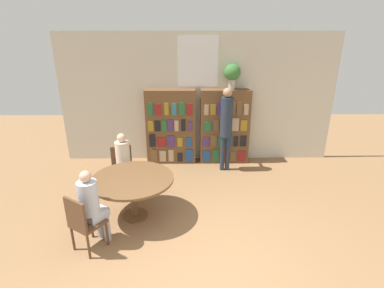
{
  "coord_description": "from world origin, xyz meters",
  "views": [
    {
      "loc": [
        -0.21,
        -3.0,
        3.02
      ],
      "look_at": [
        -0.15,
        2.15,
        1.05
      ],
      "focal_mm": 28.0,
      "sensor_mm": 36.0,
      "label": 1
    }
  ],
  "objects_px": {
    "bookshelf_right": "(225,127)",
    "reading_table": "(133,183)",
    "librarian_standing": "(226,122)",
    "flower_vase": "(232,73)",
    "chair_near_camera": "(83,222)",
    "seated_reader_left": "(124,161)",
    "bookshelf_left": "(171,127)",
    "chair_left_side": "(123,166)",
    "seated_reader_right": "(92,203)"
  },
  "relations": [
    {
      "from": "librarian_standing",
      "to": "bookshelf_right",
      "type": "bearing_deg",
      "value": 86.71
    },
    {
      "from": "reading_table",
      "to": "chair_near_camera",
      "type": "relative_size",
      "value": 1.53
    },
    {
      "from": "flower_vase",
      "to": "seated_reader_left",
      "type": "bearing_deg",
      "value": -145.04
    },
    {
      "from": "reading_table",
      "to": "seated_reader_left",
      "type": "distance_m",
      "value": 0.84
    },
    {
      "from": "bookshelf_left",
      "to": "chair_left_side",
      "type": "height_order",
      "value": "bookshelf_left"
    },
    {
      "from": "flower_vase",
      "to": "seated_reader_right",
      "type": "relative_size",
      "value": 0.46
    },
    {
      "from": "reading_table",
      "to": "seated_reader_right",
      "type": "bearing_deg",
      "value": -122.89
    },
    {
      "from": "chair_left_side",
      "to": "reading_table",
      "type": "bearing_deg",
      "value": 90.0
    },
    {
      "from": "bookshelf_right",
      "to": "librarian_standing",
      "type": "xyz_separation_m",
      "value": [
        -0.03,
        -0.5,
        0.26
      ]
    },
    {
      "from": "bookshelf_right",
      "to": "chair_near_camera",
      "type": "distance_m",
      "value": 3.97
    },
    {
      "from": "chair_left_side",
      "to": "seated_reader_left",
      "type": "height_order",
      "value": "seated_reader_left"
    },
    {
      "from": "bookshelf_left",
      "to": "bookshelf_right",
      "type": "xyz_separation_m",
      "value": [
        1.27,
        -0.0,
        -0.0
      ]
    },
    {
      "from": "bookshelf_left",
      "to": "reading_table",
      "type": "xyz_separation_m",
      "value": [
        -0.51,
        -2.33,
        -0.24
      ]
    },
    {
      "from": "reading_table",
      "to": "bookshelf_right",
      "type": "bearing_deg",
      "value": 52.52
    },
    {
      "from": "seated_reader_right",
      "to": "librarian_standing",
      "type": "xyz_separation_m",
      "value": [
        2.21,
        2.53,
        0.44
      ]
    },
    {
      "from": "chair_near_camera",
      "to": "librarian_standing",
      "type": "distance_m",
      "value": 3.6
    },
    {
      "from": "chair_near_camera",
      "to": "librarian_standing",
      "type": "height_order",
      "value": "librarian_standing"
    },
    {
      "from": "flower_vase",
      "to": "seated_reader_right",
      "type": "bearing_deg",
      "value": -127.89
    },
    {
      "from": "bookshelf_right",
      "to": "flower_vase",
      "type": "height_order",
      "value": "flower_vase"
    },
    {
      "from": "bookshelf_right",
      "to": "seated_reader_right",
      "type": "bearing_deg",
      "value": -126.45
    },
    {
      "from": "bookshelf_right",
      "to": "flower_vase",
      "type": "distance_m",
      "value": 1.24
    },
    {
      "from": "bookshelf_right",
      "to": "librarian_standing",
      "type": "distance_m",
      "value": 0.57
    },
    {
      "from": "bookshelf_right",
      "to": "chair_left_side",
      "type": "xyz_separation_m",
      "value": [
        -2.15,
        -1.37,
        -0.38
      ]
    },
    {
      "from": "bookshelf_left",
      "to": "librarian_standing",
      "type": "height_order",
      "value": "librarian_standing"
    },
    {
      "from": "bookshelf_right",
      "to": "seated_reader_right",
      "type": "height_order",
      "value": "bookshelf_right"
    },
    {
      "from": "flower_vase",
      "to": "bookshelf_right",
      "type": "bearing_deg",
      "value": -177.65
    },
    {
      "from": "bookshelf_left",
      "to": "chair_near_camera",
      "type": "distance_m",
      "value": 3.38
    },
    {
      "from": "reading_table",
      "to": "chair_left_side",
      "type": "height_order",
      "value": "chair_left_side"
    },
    {
      "from": "bookshelf_left",
      "to": "bookshelf_right",
      "type": "height_order",
      "value": "same"
    },
    {
      "from": "seated_reader_left",
      "to": "flower_vase",
      "type": "bearing_deg",
      "value": -166.15
    },
    {
      "from": "reading_table",
      "to": "seated_reader_left",
      "type": "xyz_separation_m",
      "value": [
        -0.3,
        0.79,
        0.06
      ]
    },
    {
      "from": "bookshelf_right",
      "to": "flower_vase",
      "type": "xyz_separation_m",
      "value": [
        0.12,
        0.01,
        1.24
      ]
    },
    {
      "from": "flower_vase",
      "to": "reading_table",
      "type": "height_order",
      "value": "flower_vase"
    },
    {
      "from": "flower_vase",
      "to": "librarian_standing",
      "type": "bearing_deg",
      "value": -106.78
    },
    {
      "from": "reading_table",
      "to": "flower_vase",
      "type": "bearing_deg",
      "value": 50.71
    },
    {
      "from": "librarian_standing",
      "to": "chair_near_camera",
      "type": "bearing_deg",
      "value": -130.72
    },
    {
      "from": "seated_reader_right",
      "to": "librarian_standing",
      "type": "relative_size",
      "value": 0.65
    },
    {
      "from": "bookshelf_left",
      "to": "flower_vase",
      "type": "relative_size",
      "value": 3.13
    },
    {
      "from": "bookshelf_right",
      "to": "seated_reader_left",
      "type": "relative_size",
      "value": 1.43
    },
    {
      "from": "chair_near_camera",
      "to": "seated_reader_left",
      "type": "relative_size",
      "value": 0.73
    },
    {
      "from": "reading_table",
      "to": "chair_near_camera",
      "type": "bearing_deg",
      "value": -122.89
    },
    {
      "from": "bookshelf_right",
      "to": "chair_left_side",
      "type": "height_order",
      "value": "bookshelf_right"
    },
    {
      "from": "bookshelf_right",
      "to": "chair_left_side",
      "type": "bearing_deg",
      "value": -147.47
    },
    {
      "from": "bookshelf_left",
      "to": "seated_reader_right",
      "type": "height_order",
      "value": "bookshelf_left"
    },
    {
      "from": "chair_near_camera",
      "to": "chair_left_side",
      "type": "height_order",
      "value": "same"
    },
    {
      "from": "bookshelf_left",
      "to": "bookshelf_right",
      "type": "distance_m",
      "value": 1.27
    },
    {
      "from": "flower_vase",
      "to": "reading_table",
      "type": "xyz_separation_m",
      "value": [
        -1.91,
        -2.33,
        -1.48
      ]
    },
    {
      "from": "librarian_standing",
      "to": "chair_left_side",
      "type": "bearing_deg",
      "value": -157.68
    },
    {
      "from": "bookshelf_right",
      "to": "reading_table",
      "type": "xyz_separation_m",
      "value": [
        -1.78,
        -2.33,
        -0.24
      ]
    },
    {
      "from": "bookshelf_left",
      "to": "chair_near_camera",
      "type": "xyz_separation_m",
      "value": [
        -1.07,
        -3.18,
        -0.38
      ]
    }
  ]
}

